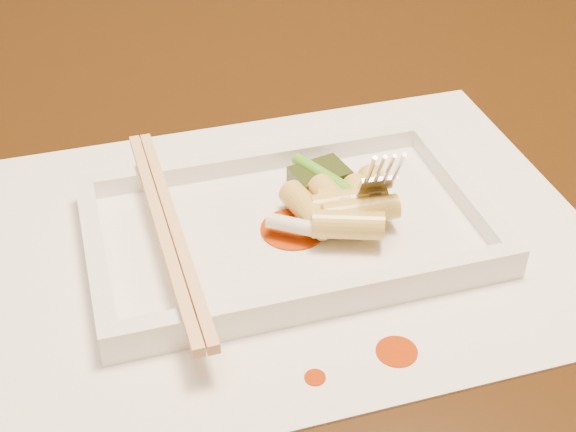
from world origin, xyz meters
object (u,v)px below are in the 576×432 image
object	(u,v)px
plate_base	(288,233)
fork	(385,101)
chopstick_a	(162,229)
placemat	(288,238)
table	(299,277)

from	to	relation	value
plate_base	fork	bearing A→B (deg)	14.42
plate_base	chopstick_a	xyz separation A→B (m)	(-0.08, 0.00, 0.02)
plate_base	chopstick_a	bearing A→B (deg)	180.00
placemat	fork	bearing A→B (deg)	14.42
placemat	plate_base	bearing A→B (deg)	0.00
placemat	plate_base	distance (m)	0.00
table	plate_base	size ratio (longest dim) A/B	5.38
plate_base	table	bearing A→B (deg)	66.62
table	placemat	bearing A→B (deg)	-113.38
placemat	chopstick_a	xyz separation A→B (m)	(-0.08, 0.00, 0.03)
plate_base	fork	size ratio (longest dim) A/B	1.86
chopstick_a	fork	xyz separation A→B (m)	(0.15, 0.02, 0.06)
table	chopstick_a	xyz separation A→B (m)	(-0.11, -0.07, 0.13)
table	chopstick_a	distance (m)	0.18
placemat	fork	xyz separation A→B (m)	(0.07, 0.02, 0.08)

